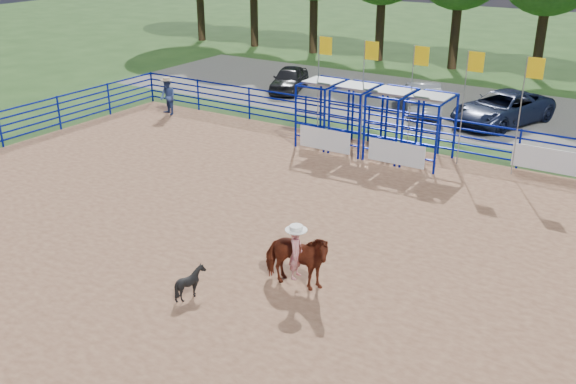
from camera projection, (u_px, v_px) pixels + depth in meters
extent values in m
plane|color=#355A24|center=(305.00, 258.00, 17.17)|extent=(120.00, 120.00, 0.00)
cube|color=#9E6E4F|center=(305.00, 258.00, 17.17)|extent=(30.00, 20.00, 0.02)
cube|color=slate|center=(490.00, 113.00, 30.41)|extent=(40.00, 10.00, 0.01)
imported|color=maroon|center=(296.00, 259.00, 15.47)|extent=(1.90, 1.06, 1.53)
imported|color=#A61721|center=(296.00, 229.00, 15.15)|extent=(0.37, 0.51, 1.30)
cylinder|color=white|center=(296.00, 203.00, 14.89)|extent=(0.54, 0.54, 0.12)
imported|color=black|center=(191.00, 283.00, 15.19)|extent=(0.94, 0.92, 0.78)
imported|color=navy|center=(168.00, 97.00, 29.82)|extent=(0.97, 0.86, 1.68)
cylinder|color=tan|center=(166.00, 79.00, 29.50)|extent=(0.56, 0.56, 0.11)
imported|color=black|center=(289.00, 79.00, 34.20)|extent=(2.64, 4.07, 1.29)
imported|color=gray|center=(422.00, 97.00, 30.39)|extent=(3.18, 4.57, 1.43)
imported|color=#141B34|center=(502.00, 108.00, 28.47)|extent=(4.09, 5.70, 1.44)
cube|color=white|center=(325.00, 139.00, 24.89)|extent=(2.20, 0.04, 0.85)
cube|color=white|center=(396.00, 153.00, 23.41)|extent=(2.20, 0.04, 0.85)
cube|color=white|center=(547.00, 160.00, 22.74)|extent=(2.40, 0.04, 0.85)
cylinder|color=#3F2B19|center=(201.00, 8.00, 48.88)|extent=(0.56, 0.56, 4.80)
cylinder|color=#3F2B19|center=(254.00, 13.00, 46.41)|extent=(0.56, 0.56, 4.80)
cylinder|color=#3F2B19|center=(314.00, 18.00, 43.93)|extent=(0.56, 0.56, 4.80)
cylinder|color=#3F2B19|center=(380.00, 23.00, 41.46)|extent=(0.56, 0.56, 4.80)
cylinder|color=#3F2B19|center=(455.00, 29.00, 38.98)|extent=(0.56, 0.56, 4.80)
cylinder|color=#3F2B19|center=(541.00, 36.00, 36.50)|extent=(0.56, 0.56, 4.80)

